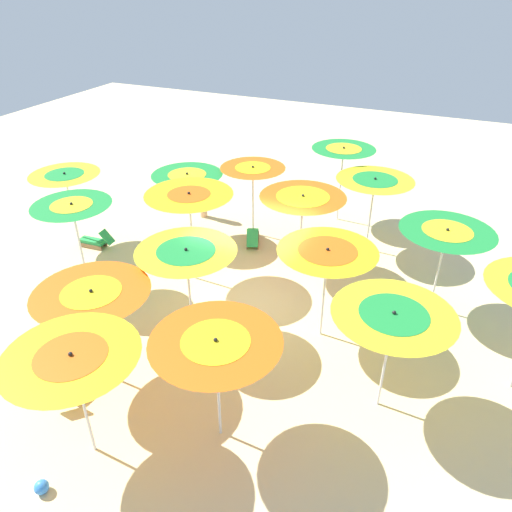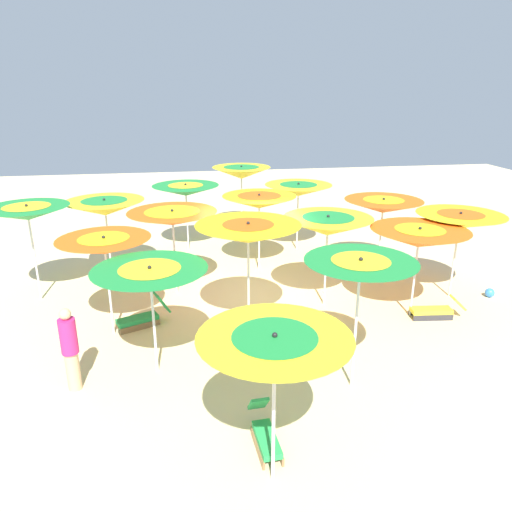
{
  "view_description": "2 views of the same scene",
  "coord_description": "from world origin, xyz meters",
  "views": [
    {
      "loc": [
        4.08,
        -9.17,
        7.4
      ],
      "look_at": [
        -0.04,
        0.22,
        1.21
      ],
      "focal_mm": 34.05,
      "sensor_mm": 36.0,
      "label": 1
    },
    {
      "loc": [
        -11.39,
        1.68,
        5.18
      ],
      "look_at": [
        -0.2,
        -0.11,
        1.19
      ],
      "focal_mm": 33.55,
      "sensor_mm": 36.0,
      "label": 2
    }
  ],
  "objects": [
    {
      "name": "beach_umbrella_2",
      "position": [
        -3.17,
        2.3,
        1.92
      ],
      "size": [
        2.1,
        2.1,
        2.17
      ],
      "color": "silver",
      "rests_on": "ground"
    },
    {
      "name": "ground",
      "position": [
        0.0,
        0.0,
        -0.02
      ],
      "size": [
        40.55,
        40.55,
        0.04
      ],
      "primitive_type": "cube",
      "color": "beige"
    },
    {
      "name": "beach_umbrella_11",
      "position": [
        -1.71,
        -3.64,
        1.95
      ],
      "size": [
        2.22,
        2.22,
        2.22
      ],
      "color": "silver",
      "rests_on": "ground"
    },
    {
      "name": "beach_umbrella_9",
      "position": [
        1.94,
        -0.55,
        2.08
      ],
      "size": [
        2.14,
        2.14,
        2.32
      ],
      "color": "silver",
      "rests_on": "ground"
    },
    {
      "name": "beach_umbrella_13",
      "position": [
        3.59,
        -2.12,
        2.04
      ],
      "size": [
        2.19,
        2.19,
        2.28
      ],
      "color": "silver",
      "rests_on": "ground"
    },
    {
      "name": "beach_umbrella_12",
      "position": [
        5.99,
        -0.56,
        2.25
      ],
      "size": [
        2.14,
        2.14,
        2.52
      ],
      "color": "silver",
      "rests_on": "ground"
    },
    {
      "name": "beach_umbrella_3",
      "position": [
        -6.21,
        0.61,
        2.05
      ],
      "size": [
        2.0,
        2.0,
        2.31
      ],
      "color": "silver",
      "rests_on": "ground"
    },
    {
      "name": "beach_umbrella_4",
      "position": [
        2.03,
        3.77,
        2.05
      ],
      "size": [
        2.18,
        2.18,
        2.31
      ],
      "color": "silver",
      "rests_on": "ground"
    },
    {
      "name": "beach_umbrella_7",
      "position": [
        -4.24,
        -1.25,
        2.28
      ],
      "size": [
        1.92,
        1.92,
        2.51
      ],
      "color": "silver",
      "rests_on": "ground"
    },
    {
      "name": "beach_umbrella_14",
      "position": [
        1.09,
        -3.97,
        2.02
      ],
      "size": [
        2.2,
        2.2,
        2.26
      ],
      "color": "silver",
      "rests_on": "ground"
    },
    {
      "name": "beach_umbrella_15",
      "position": [
        -0.8,
        -5.18,
        2.04
      ],
      "size": [
        2.17,
        2.17,
        2.28
      ],
      "color": "silver",
      "rests_on": "ground"
    },
    {
      "name": "beach_umbrella_5",
      "position": [
        0.55,
        1.92,
        2.06
      ],
      "size": [
        2.28,
        2.28,
        2.29
      ],
      "color": "silver",
      "rests_on": "ground"
    },
    {
      "name": "beach_umbrella_6",
      "position": [
        -1.91,
        0.33,
        2.31
      ],
      "size": [
        2.23,
        2.23,
        2.57
      ],
      "color": "silver",
      "rests_on": "ground"
    },
    {
      "name": "lounger_0",
      "position": [
        -1.23,
        2.7,
        0.22
      ],
      "size": [
        0.79,
        1.27,
        0.73
      ],
      "rotation": [
        0.0,
        0.0,
        8.24
      ],
      "color": "olive",
      "rests_on": "ground"
    },
    {
      "name": "beach_ball",
      "position": [
        -1.04,
        -6.18,
        0.12
      ],
      "size": [
        0.24,
        0.24,
        0.24
      ],
      "primitive_type": "sphere",
      "color": "#337FE5",
      "rests_on": "ground"
    },
    {
      "name": "lounger_1",
      "position": [
        -1.92,
        -4.15,
        0.19
      ],
      "size": [
        0.47,
        1.29,
        0.54
      ],
      "rotation": [
        0.0,
        0.0,
        7.75
      ],
      "color": "#333338",
      "rests_on": "ground"
    },
    {
      "name": "beachgoer_0",
      "position": [
        -3.54,
        3.76,
        0.83
      ],
      "size": [
        0.3,
        0.3,
        1.6
      ],
      "rotation": [
        0.0,
        0.0,
        0.0
      ],
      "color": "#D8A87F",
      "rests_on": "ground"
    },
    {
      "name": "beach_umbrella_8",
      "position": [
        4.16,
        1.51,
        2.03
      ],
      "size": [
        2.17,
        2.17,
        2.26
      ],
      "color": "silver",
      "rests_on": "ground"
    },
    {
      "name": "beach_umbrella_0",
      "position": [
        0.69,
        5.4,
        2.3
      ],
      "size": [
        2.01,
        2.01,
        2.52
      ],
      "color": "silver",
      "rests_on": "ground"
    },
    {
      "name": "lounger_2",
      "position": [
        -5.53,
        0.6,
        0.21
      ],
      "size": [
        1.16,
        0.38,
        0.63
      ],
      "rotation": [
        0.0,
        0.0,
        9.49
      ],
      "color": "olive",
      "rests_on": "ground"
    },
    {
      "name": "beach_umbrella_1",
      "position": [
        -1.5,
        3.32,
        2.05
      ],
      "size": [
        1.95,
        1.95,
        2.28
      ],
      "color": "silver",
      "rests_on": "ground"
    },
    {
      "name": "beach_umbrella_10",
      "position": [
        -0.77,
        -1.77,
        2.06
      ],
      "size": [
        2.15,
        2.15,
        2.33
      ],
      "color": "silver",
      "rests_on": "ground"
    }
  ]
}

